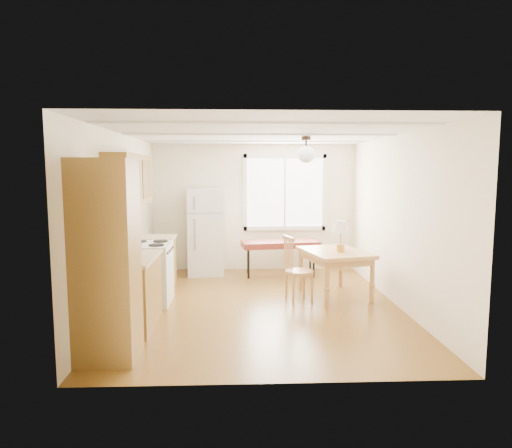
{
  "coord_description": "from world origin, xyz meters",
  "views": [
    {
      "loc": [
        -0.35,
        -6.54,
        1.97
      ],
      "look_at": [
        -0.05,
        0.51,
        1.15
      ],
      "focal_mm": 32.0,
      "sensor_mm": 36.0,
      "label": 1
    }
  ],
  "objects": [
    {
      "name": "pendant_light",
      "position": [
        0.7,
        0.4,
        2.24
      ],
      "size": [
        0.26,
        0.26,
        0.4
      ],
      "color": "black",
      "rests_on": "room_shell"
    },
    {
      "name": "kettle",
      "position": [
        -1.75,
        -0.67,
        1.0
      ],
      "size": [
        0.13,
        0.13,
        0.25
      ],
      "color": "red",
      "rests_on": "kitchen_run"
    },
    {
      "name": "chair",
      "position": [
        0.5,
        0.19,
        0.57
      ],
      "size": [
        0.47,
        0.46,
        0.99
      ],
      "rotation": [
        0.0,
        0.0,
        0.26
      ],
      "color": "#AE7B43",
      "rests_on": "ground"
    },
    {
      "name": "table_lamp",
      "position": [
        1.25,
        0.38,
        1.08
      ],
      "size": [
        0.28,
        0.28,
        0.48
      ],
      "rotation": [
        0.0,
        0.0,
        0.27
      ],
      "color": "#BC8D3C",
      "rests_on": "dining_table"
    },
    {
      "name": "refrigerator",
      "position": [
        -0.96,
        2.12,
        0.82
      ],
      "size": [
        0.73,
        0.73,
        1.64
      ],
      "rotation": [
        0.0,
        0.0,
        0.08
      ],
      "color": "silver",
      "rests_on": "ground"
    },
    {
      "name": "kitchen_run",
      "position": [
        -1.72,
        -0.63,
        0.84
      ],
      "size": [
        0.65,
        3.4,
        2.2
      ],
      "color": "brown",
      "rests_on": "ground"
    },
    {
      "name": "dining_table",
      "position": [
        1.18,
        0.45,
        0.63
      ],
      "size": [
        1.13,
        1.34,
        0.73
      ],
      "rotation": [
        0.0,
        0.0,
        0.24
      ],
      "color": "#AE7B43",
      "rests_on": "ground"
    },
    {
      "name": "room_shell",
      "position": [
        0.0,
        0.0,
        1.25
      ],
      "size": [
        4.6,
        5.6,
        2.62
      ],
      "color": "#5A3712",
      "rests_on": "ground"
    },
    {
      "name": "coffee_maker",
      "position": [
        -1.72,
        -0.76,
        1.02
      ],
      "size": [
        0.19,
        0.23,
        0.33
      ],
      "rotation": [
        0.0,
        0.0,
        -0.15
      ],
      "color": "black",
      "rests_on": "kitchen_run"
    },
    {
      "name": "bench",
      "position": [
        0.46,
        1.9,
        0.59
      ],
      "size": [
        1.5,
        0.74,
        0.66
      ],
      "rotation": [
        0.0,
        0.0,
        0.15
      ],
      "color": "maroon",
      "rests_on": "ground"
    },
    {
      "name": "window_unit",
      "position": [
        0.6,
        2.47,
        1.55
      ],
      "size": [
        1.64,
        0.05,
        1.51
      ],
      "color": "white",
      "rests_on": "room_shell"
    }
  ]
}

